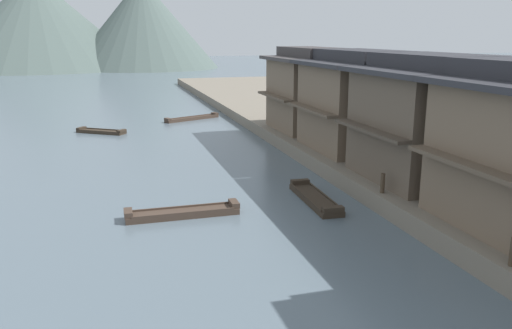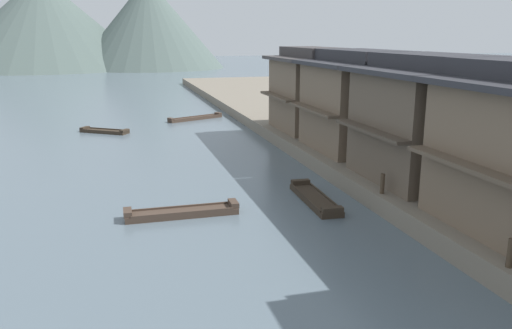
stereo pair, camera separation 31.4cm
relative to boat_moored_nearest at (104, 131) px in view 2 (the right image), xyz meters
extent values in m
cube|color=slate|center=(21.12, -12.07, 0.31)|extent=(18.00, 110.00, 0.87)
cube|color=#33281E|center=(0.00, 0.00, -0.03)|extent=(4.05, 3.25, 0.20)
cube|color=#33281E|center=(1.60, -1.10, 0.16)|extent=(0.84, 0.99, 0.18)
cube|color=#33281E|center=(-1.60, 1.10, 0.16)|extent=(0.84, 0.99, 0.18)
cube|color=#33281E|center=(0.28, 0.40, 0.11)|extent=(3.08, 2.16, 0.08)
cube|color=#33281E|center=(-0.28, -0.40, 0.11)|extent=(3.08, 2.16, 0.08)
cube|color=#33281E|center=(10.05, -21.75, 0.00)|extent=(1.25, 4.88, 0.26)
cube|color=#33281E|center=(10.14, -19.48, 0.25)|extent=(0.98, 0.40, 0.23)
cube|color=#33281E|center=(9.97, -24.02, 0.25)|extent=(0.98, 0.40, 0.23)
cube|color=#33281E|center=(9.56, -21.73, 0.17)|extent=(0.24, 4.34, 0.08)
cube|color=#33281E|center=(10.55, -21.77, 0.17)|extent=(0.24, 4.34, 0.08)
cube|color=#423328|center=(3.57, -22.03, 0.00)|extent=(5.02, 0.99, 0.27)
cube|color=#423328|center=(5.93, -22.04, 0.26)|extent=(0.36, 0.88, 0.24)
cube|color=#423328|center=(1.21, -22.02, 0.26)|extent=(0.36, 0.88, 0.24)
cube|color=#423328|center=(3.57, -21.58, 0.18)|extent=(4.52, 0.09, 0.08)
cube|color=#423328|center=(3.57, -22.48, 0.18)|extent=(4.52, 0.09, 0.08)
cube|color=#423328|center=(8.35, 4.78, -0.02)|extent=(5.52, 3.17, 0.23)
cube|color=#423328|center=(10.80, 5.92, 0.20)|extent=(0.65, 0.84, 0.20)
cube|color=#423328|center=(5.90, 3.65, 0.20)|extent=(0.65, 0.84, 0.20)
cube|color=#423328|center=(8.19, 5.13, 0.14)|extent=(4.75, 2.26, 0.08)
cube|color=#423328|center=(8.51, 4.43, 0.14)|extent=(4.75, 2.26, 0.08)
cube|color=brown|center=(12.58, -29.28, 3.34)|extent=(0.70, 6.48, 0.16)
cube|color=brown|center=(15.92, -22.12, 3.34)|extent=(5.98, 6.20, 5.20)
cube|color=#4D4135|center=(12.58, -22.12, 3.34)|extent=(0.70, 6.20, 0.16)
cube|color=#2D2D33|center=(15.92, -22.12, 6.06)|extent=(6.88, 7.10, 0.24)
cube|color=#2D2D33|center=(15.92, -22.12, 6.53)|extent=(3.59, 7.10, 0.70)
cube|color=#75604C|center=(15.80, -14.72, 3.34)|extent=(5.73, 6.47, 5.20)
cube|color=brown|center=(12.58, -14.72, 3.34)|extent=(0.70, 6.47, 0.16)
cube|color=#2D2D33|center=(15.80, -14.72, 6.06)|extent=(6.63, 7.37, 0.24)
cube|color=#2D2D33|center=(15.80, -14.72, 6.53)|extent=(3.44, 7.37, 0.70)
cube|color=#75604C|center=(15.37, -7.52, 3.34)|extent=(4.88, 6.30, 5.20)
cube|color=brown|center=(12.58, -7.52, 3.34)|extent=(0.70, 6.30, 0.16)
cube|color=#3D3838|center=(15.37, -7.52, 6.06)|extent=(5.78, 7.20, 0.24)
cube|color=#3D3838|center=(15.37, -7.52, 6.53)|extent=(2.93, 7.20, 0.70)
cylinder|color=#473828|center=(12.47, -31.81, 1.21)|extent=(0.20, 0.20, 0.94)
cylinder|color=#473828|center=(12.47, -23.83, 1.20)|extent=(0.20, 0.20, 0.92)
cone|color=#4C5B56|center=(10.17, 88.21, 10.49)|extent=(36.18, 36.18, 21.23)
cone|color=#4C5B56|center=(-14.51, 94.15, 10.78)|extent=(50.15, 50.15, 21.82)
camera|label=1|loc=(0.69, -43.83, 7.74)|focal=36.10mm
camera|label=2|loc=(0.99, -43.91, 7.74)|focal=36.10mm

